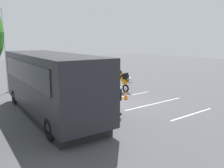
% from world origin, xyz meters
% --- Properties ---
extents(ground_plane, '(80.00, 80.00, 0.00)m').
position_xyz_m(ground_plane, '(0.00, 0.00, 0.00)').
color(ground_plane, '#4C4C51').
extents(tour_bus, '(9.16, 3.04, 3.25)m').
position_xyz_m(tour_bus, '(-0.02, 4.10, 1.64)').
color(tour_bus, '#26262B').
rests_on(tour_bus, ground_plane).
extents(spectator_far_left, '(0.58, 0.37, 1.67)m').
position_xyz_m(spectator_far_left, '(-2.19, 1.28, 0.99)').
color(spectator_far_left, '#473823').
rests_on(spectator_far_left, ground_plane).
extents(spectator_left, '(0.57, 0.32, 1.74)m').
position_xyz_m(spectator_left, '(-1.12, 1.19, 1.04)').
color(spectator_left, black).
rests_on(spectator_left, ground_plane).
extents(spectator_centre, '(0.57, 0.38, 1.78)m').
position_xyz_m(spectator_centre, '(0.10, 1.18, 1.06)').
color(spectator_centre, black).
rests_on(spectator_centre, ground_plane).
extents(spectator_right, '(0.57, 0.31, 1.76)m').
position_xyz_m(spectator_right, '(1.21, 1.14, 1.05)').
color(spectator_right, black).
rests_on(spectator_right, ground_plane).
extents(parked_motorcycle_silver, '(2.05, 0.58, 0.99)m').
position_xyz_m(parked_motorcycle_silver, '(-1.22, 1.99, 0.48)').
color(parked_motorcycle_silver, black).
rests_on(parked_motorcycle_silver, ground_plane).
extents(stunt_motorcycle, '(1.91, 0.79, 1.81)m').
position_xyz_m(stunt_motorcycle, '(1.93, -2.61, 1.04)').
color(stunt_motorcycle, black).
rests_on(stunt_motorcycle, ground_plane).
extents(flagpole, '(0.78, 0.36, 6.27)m').
position_xyz_m(flagpole, '(7.24, 4.49, 3.09)').
color(flagpole, silver).
rests_on(flagpole, ground_plane).
extents(traffic_cone, '(0.34, 0.34, 0.63)m').
position_xyz_m(traffic_cone, '(0.13, -1.32, 0.30)').
color(traffic_cone, orange).
rests_on(traffic_cone, ground_plane).
extents(bay_line_a, '(0.16, 3.56, 0.01)m').
position_xyz_m(bay_line_a, '(-4.59, -1.96, 0.00)').
color(bay_line_a, white).
rests_on(bay_line_a, ground_plane).
extents(bay_line_b, '(0.18, 4.90, 0.01)m').
position_xyz_m(bay_line_b, '(-1.92, -1.96, 0.00)').
color(bay_line_b, white).
rests_on(bay_line_b, ground_plane).
extents(bay_line_c, '(0.17, 4.37, 0.01)m').
position_xyz_m(bay_line_c, '(0.75, -1.96, 0.00)').
color(bay_line_c, white).
rests_on(bay_line_c, ground_plane).
extents(bay_line_d, '(0.17, 4.11, 0.01)m').
position_xyz_m(bay_line_d, '(3.42, -1.96, 0.00)').
color(bay_line_d, white).
rests_on(bay_line_d, ground_plane).
extents(bay_line_e, '(0.18, 4.76, 0.01)m').
position_xyz_m(bay_line_e, '(6.09, -1.96, 0.00)').
color(bay_line_e, white).
rests_on(bay_line_e, ground_plane).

